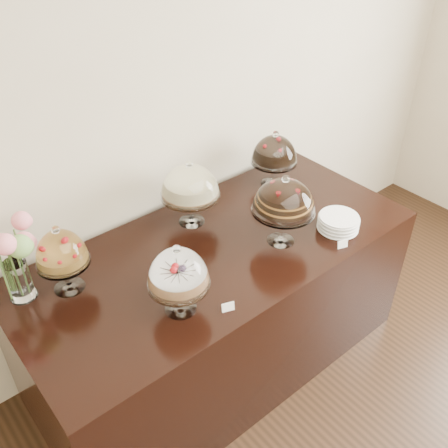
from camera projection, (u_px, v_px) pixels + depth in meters
wall_back at (176, 102)px, 2.73m from camera, size 5.00×0.04×3.00m
display_counter at (219, 306)px, 2.93m from camera, size 2.20×1.00×0.90m
cake_stand_sugar_sponge at (178, 272)px, 2.17m from camera, size 0.28×0.28×0.37m
cake_stand_choco_layer at (284, 198)px, 2.55m from camera, size 0.33×0.33×0.41m
cake_stand_cheesecake at (190, 184)px, 2.71m from camera, size 0.33×0.33×0.39m
cake_stand_dark_choco at (275, 152)px, 3.06m from camera, size 0.29×0.29×0.36m
cake_stand_fruit_tart at (61, 251)px, 2.28m from camera, size 0.25×0.25×0.37m
flower_vase at (9, 254)px, 2.21m from camera, size 0.32×0.25×0.41m
plate_stack at (338, 223)px, 2.77m from camera, size 0.22×0.22×0.08m
price_card_left at (228, 307)px, 2.28m from camera, size 0.06×0.03×0.04m
price_card_right at (343, 244)px, 2.65m from camera, size 0.06×0.03×0.04m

